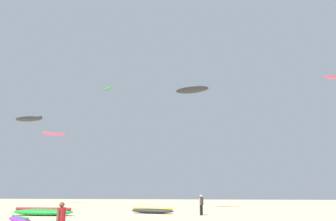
% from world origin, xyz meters
% --- Properties ---
extents(person_foreground, '(0.36, 0.52, 1.59)m').
position_xyz_m(person_foreground, '(-2.81, 3.16, 0.93)').
color(person_foreground, '#B21E23').
rests_on(person_foreground, ground).
extents(person_midground, '(0.37, 0.48, 1.66)m').
position_xyz_m(person_midground, '(2.80, 18.04, 0.97)').
color(person_midground, black).
rests_on(person_midground, ground).
extents(kite_grounded_near, '(3.22, 3.21, 0.46)m').
position_xyz_m(kite_grounded_near, '(-8.78, 10.57, 0.20)').
color(kite_grounded_near, purple).
rests_on(kite_grounded_near, ground).
extents(kite_grounded_mid, '(5.31, 1.79, 0.67)m').
position_xyz_m(kite_grounded_mid, '(-10.16, 16.44, 0.30)').
color(kite_grounded_mid, green).
rests_on(kite_grounded_mid, ground).
extents(kite_grounded_far, '(4.24, 2.10, 0.49)m').
position_xyz_m(kite_grounded_far, '(-1.57, 19.74, 0.24)').
color(kite_grounded_far, '#2D2D33').
rests_on(kite_grounded_far, ground).
extents(kite_aloft_0, '(3.35, 1.49, 0.62)m').
position_xyz_m(kite_aloft_0, '(-14.69, 20.80, 9.16)').
color(kite_aloft_0, '#2D2D33').
extents(kite_aloft_1, '(3.57, 3.02, 0.55)m').
position_xyz_m(kite_aloft_1, '(-20.05, 37.92, 10.50)').
color(kite_aloft_1, '#E5598C').
extents(kite_aloft_2, '(4.14, 2.20, 0.84)m').
position_xyz_m(kite_aloft_2, '(1.99, 26.15, 13.39)').
color(kite_aloft_2, '#2D2D33').
extents(kite_aloft_3, '(2.13, 1.17, 0.49)m').
position_xyz_m(kite_aloft_3, '(18.87, 29.07, 15.36)').
color(kite_aloft_3, '#E5598C').
extents(kite_aloft_4, '(2.17, 2.05, 0.51)m').
position_xyz_m(kite_aloft_4, '(-9.57, 30.97, 15.43)').
color(kite_aloft_4, green).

